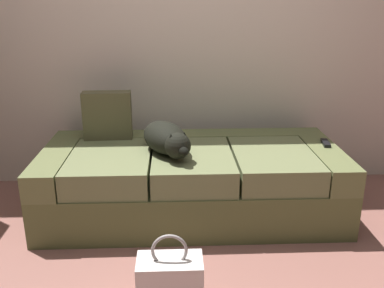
{
  "coord_description": "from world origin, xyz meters",
  "views": [
    {
      "loc": [
        -0.12,
        -1.68,
        1.42
      ],
      "look_at": [
        0.0,
        0.97,
        0.52
      ],
      "focal_mm": 39.82,
      "sensor_mm": 36.0,
      "label": 1
    }
  ],
  "objects_px": {
    "tv_remote": "(326,143)",
    "couch": "(192,181)",
    "dog_dark": "(167,139)",
    "handbag": "(170,280)",
    "throw_pillow": "(107,115)"
  },
  "relations": [
    {
      "from": "tv_remote",
      "to": "dog_dark",
      "type": "bearing_deg",
      "value": -165.18
    },
    {
      "from": "tv_remote",
      "to": "throw_pillow",
      "type": "relative_size",
      "value": 0.44
    },
    {
      "from": "tv_remote",
      "to": "throw_pillow",
      "type": "height_order",
      "value": "throw_pillow"
    },
    {
      "from": "handbag",
      "to": "dog_dark",
      "type": "bearing_deg",
      "value": 91.08
    },
    {
      "from": "dog_dark",
      "to": "throw_pillow",
      "type": "xyz_separation_m",
      "value": [
        -0.43,
        0.34,
        0.07
      ]
    },
    {
      "from": "tv_remote",
      "to": "couch",
      "type": "bearing_deg",
      "value": -169.15
    },
    {
      "from": "couch",
      "to": "handbag",
      "type": "relative_size",
      "value": 5.32
    },
    {
      "from": "tv_remote",
      "to": "throw_pillow",
      "type": "bearing_deg",
      "value": -179.82
    },
    {
      "from": "dog_dark",
      "to": "handbag",
      "type": "relative_size",
      "value": 1.48
    },
    {
      "from": "couch",
      "to": "throw_pillow",
      "type": "bearing_deg",
      "value": 156.49
    },
    {
      "from": "dog_dark",
      "to": "handbag",
      "type": "xyz_separation_m",
      "value": [
        0.02,
        -0.87,
        -0.44
      ]
    },
    {
      "from": "couch",
      "to": "throw_pillow",
      "type": "distance_m",
      "value": 0.76
    },
    {
      "from": "couch",
      "to": "tv_remote",
      "type": "height_order",
      "value": "tv_remote"
    },
    {
      "from": "tv_remote",
      "to": "handbag",
      "type": "relative_size",
      "value": 0.4
    },
    {
      "from": "dog_dark",
      "to": "tv_remote",
      "type": "height_order",
      "value": "dog_dark"
    }
  ]
}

